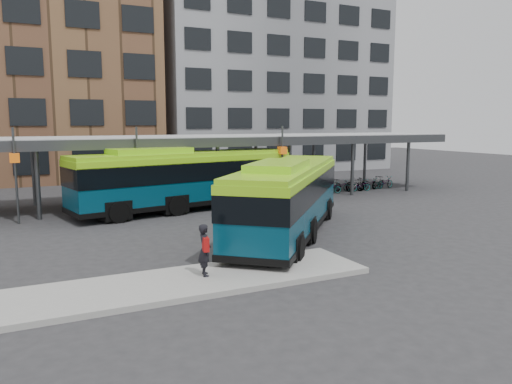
% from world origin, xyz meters
% --- Properties ---
extents(ground, '(120.00, 120.00, 0.00)m').
position_xyz_m(ground, '(0.00, 0.00, 0.00)').
color(ground, '#28282B').
rests_on(ground, ground).
extents(boarding_island, '(14.00, 3.00, 0.18)m').
position_xyz_m(boarding_island, '(-5.50, -3.00, 0.09)').
color(boarding_island, gray).
rests_on(boarding_island, ground).
extents(canopy, '(40.00, 6.53, 4.80)m').
position_xyz_m(canopy, '(-0.06, 12.87, 3.91)').
color(canopy, '#999B9E').
rests_on(canopy, ground).
extents(building_grey, '(24.00, 14.00, 20.00)m').
position_xyz_m(building_grey, '(16.00, 32.00, 10.00)').
color(building_grey, slate).
rests_on(building_grey, ground).
extents(bus_front, '(10.29, 11.21, 3.46)m').
position_xyz_m(bus_front, '(1.87, 1.67, 1.80)').
color(bus_front, '#06384C').
rests_on(bus_front, ground).
extents(bus_rear, '(13.51, 5.26, 3.64)m').
position_xyz_m(bus_rear, '(-0.23, 9.96, 1.90)').
color(bus_rear, '#06384C').
rests_on(bus_rear, ground).
extents(pedestrian, '(0.49, 0.68, 1.67)m').
position_xyz_m(pedestrian, '(-3.75, -2.84, 1.03)').
color(pedestrian, black).
rests_on(pedestrian, boarding_island).
extents(bike_rack, '(7.16, 1.50, 0.98)m').
position_xyz_m(bike_rack, '(13.79, 12.14, 0.45)').
color(bike_rack, slate).
rests_on(bike_rack, ground).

